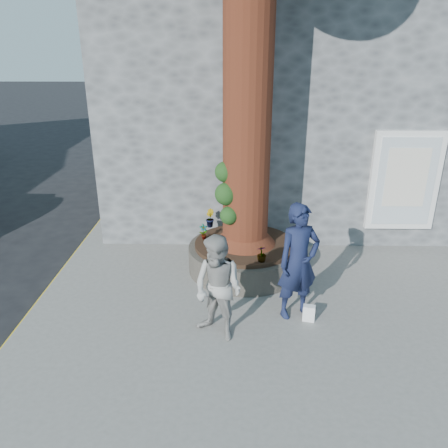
{
  "coord_description": "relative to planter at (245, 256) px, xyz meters",
  "views": [
    {
      "loc": [
        0.52,
        -6.11,
        4.38
      ],
      "look_at": [
        0.38,
        1.68,
        1.25
      ],
      "focal_mm": 35.0,
      "sensor_mm": 36.0,
      "label": 1
    }
  ],
  "objects": [
    {
      "name": "ground",
      "position": [
        -0.8,
        -2.0,
        -0.41
      ],
      "size": [
        120.0,
        120.0,
        0.0
      ],
      "primitive_type": "plane",
      "color": "black",
      "rests_on": "ground"
    },
    {
      "name": "pavement",
      "position": [
        0.7,
        -1.0,
        -0.35
      ],
      "size": [
        9.0,
        8.0,
        0.12
      ],
      "primitive_type": "cube",
      "color": "slate",
      "rests_on": "ground"
    },
    {
      "name": "yellow_line",
      "position": [
        -3.85,
        -1.0,
        -0.41
      ],
      "size": [
        0.1,
        30.0,
        0.01
      ],
      "primitive_type": "cube",
      "color": "yellow",
      "rests_on": "ground"
    },
    {
      "name": "stone_shop",
      "position": [
        1.7,
        5.2,
        2.75
      ],
      "size": [
        10.3,
        8.3,
        6.3
      ],
      "color": "#4E5053",
      "rests_on": "ground"
    },
    {
      "name": "planter",
      "position": [
        0.0,
        0.0,
        0.0
      ],
      "size": [
        2.3,
        2.3,
        0.6
      ],
      "color": "black",
      "rests_on": "pavement"
    },
    {
      "name": "man",
      "position": [
        0.83,
        -1.66,
        0.71
      ],
      "size": [
        0.86,
        0.71,
        2.01
      ],
      "primitive_type": "imported",
      "rotation": [
        0.0,
        0.0,
        0.37
      ],
      "color": "#141B39",
      "rests_on": "pavement"
    },
    {
      "name": "woman",
      "position": [
        -0.48,
        -2.29,
        0.56
      ],
      "size": [
        1.05,
        1.01,
        1.71
      ],
      "primitive_type": "imported",
      "rotation": [
        0.0,
        0.0,
        -0.61
      ],
      "color": "#9A9893",
      "rests_on": "pavement"
    },
    {
      "name": "shopping_bag",
      "position": [
        1.03,
        -1.85,
        -0.15
      ],
      "size": [
        0.22,
        0.16,
        0.28
      ],
      "primitive_type": "cube",
      "rotation": [
        0.0,
        0.0,
        -0.22
      ],
      "color": "white",
      "rests_on": "pavement"
    },
    {
      "name": "plant_a",
      "position": [
        -0.85,
        0.15,
        0.47
      ],
      "size": [
        0.2,
        0.17,
        0.33
      ],
      "primitive_type": "imported",
      "rotation": [
        0.0,
        0.0,
        0.39
      ],
      "color": "gray",
      "rests_on": "planter"
    },
    {
      "name": "plant_b",
      "position": [
        -0.76,
        0.85,
        0.51
      ],
      "size": [
        0.27,
        0.28,
        0.4
      ],
      "primitive_type": "imported",
      "rotation": [
        0.0,
        0.0,
        1.91
      ],
      "color": "gray",
      "rests_on": "planter"
    },
    {
      "name": "plant_c",
      "position": [
        0.29,
        -0.85,
        0.46
      ],
      "size": [
        0.21,
        0.21,
        0.31
      ],
      "primitive_type": "imported",
      "rotation": [
        0.0,
        0.0,
        3.38
      ],
      "color": "gray",
      "rests_on": "planter"
    },
    {
      "name": "plant_d",
      "position": [
        0.4,
        0.85,
        0.48
      ],
      "size": [
        0.41,
        0.4,
        0.34
      ],
      "primitive_type": "imported",
      "rotation": [
        0.0,
        0.0,
        5.54
      ],
      "color": "gray",
      "rests_on": "planter"
    }
  ]
}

